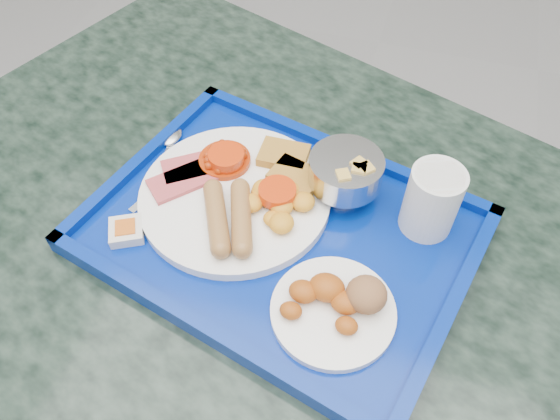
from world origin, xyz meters
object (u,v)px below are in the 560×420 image
tray (280,231)px  bread_plate (337,304)px  main_plate (241,193)px  juice_cup (432,199)px  fruit_bowl (346,172)px  table (286,325)px

tray → bread_plate: bearing=-44.1°
main_plate → bread_plate: bearing=-38.1°
juice_cup → main_plate: bearing=-172.7°
main_plate → bread_plate: bread_plate is taller
tray → bread_plate: bread_plate is taller
tray → juice_cup: bearing=19.3°
bread_plate → juice_cup: 0.19m
main_plate → fruit_bowl: bearing=21.4°
tray → fruit_bowl: 0.12m
tray → juice_cup: 0.21m
main_plate → bread_plate: size_ratio=1.78×
table → juice_cup: juice_cup is taller
table → fruit_bowl: fruit_bowl is taller
table → tray: tray is taller
bread_plate → fruit_bowl: bearing=100.4°
tray → juice_cup: size_ratio=5.83×
tray → juice_cup: juice_cup is taller
table → bread_plate: 0.26m
tray → main_plate: (-0.07, 0.03, 0.02)m
bread_plate → juice_cup: juice_cup is taller
table → fruit_bowl: size_ratio=14.61×
juice_cup → fruit_bowl: bearing=170.2°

